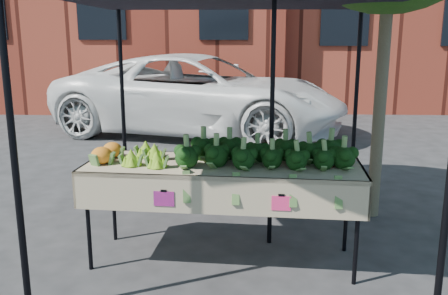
{
  "coord_description": "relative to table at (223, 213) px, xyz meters",
  "views": [
    {
      "loc": [
        0.11,
        -4.18,
        1.98
      ],
      "look_at": [
        -0.1,
        0.1,
        1.0
      ],
      "focal_mm": 39.01,
      "sensor_mm": 36.0,
      "label": 1
    }
  ],
  "objects": [
    {
      "name": "broccoli_heap",
      "position": [
        0.36,
        0.03,
        0.58
      ],
      "size": [
        1.54,
        0.57,
        0.25
      ],
      "primitive_type": "ellipsoid",
      "color": "black",
      "rests_on": "table"
    },
    {
      "name": "table",
      "position": [
        0.0,
        0.0,
        0.0
      ],
      "size": [
        2.45,
        0.96,
        0.9
      ],
      "color": "#BDAB8B",
      "rests_on": "ground"
    },
    {
      "name": "romanesco_cluster",
      "position": [
        -0.67,
        0.04,
        0.55
      ],
      "size": [
        0.43,
        0.57,
        0.2
      ],
      "primitive_type": "ellipsoid",
      "color": "#7BBD27",
      "rests_on": "table"
    },
    {
      "name": "ground",
      "position": [
        0.1,
        0.1,
        -0.45
      ],
      "size": [
        90.0,
        90.0,
        0.0
      ],
      "primitive_type": "plane",
      "color": "#272729"
    },
    {
      "name": "street_tree",
      "position": [
        1.64,
        1.22,
        1.48
      ],
      "size": [
        1.96,
        1.96,
        3.87
      ],
      "primitive_type": null,
      "color": "#1E4C14",
      "rests_on": "ground"
    },
    {
      "name": "cauliflower_pair",
      "position": [
        -1.04,
        0.07,
        0.54
      ],
      "size": [
        0.23,
        0.43,
        0.18
      ],
      "primitive_type": "ellipsoid",
      "color": "orange",
      "rests_on": "table"
    },
    {
      "name": "canopy",
      "position": [
        0.09,
        0.48,
        0.92
      ],
      "size": [
        3.16,
        3.16,
        2.74
      ],
      "primitive_type": null,
      "color": "black",
      "rests_on": "ground"
    }
  ]
}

